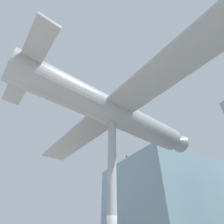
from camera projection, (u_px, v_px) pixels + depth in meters
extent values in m
cube|color=#7593A3|center=(176.00, 208.00, 22.28)|extent=(11.88, 15.29, 9.90)
cube|color=slate|center=(168.00, 167.00, 25.41)|extent=(0.36, 14.53, 0.60)
cylinder|color=#999EA3|center=(112.00, 186.00, 9.00)|extent=(0.49, 0.49, 7.67)
cylinder|color=#93999E|center=(112.00, 112.00, 11.83)|extent=(3.56, 13.10, 1.84)
cube|color=#93999E|center=(112.00, 112.00, 11.83)|extent=(20.29, 4.87, 0.18)
cube|color=#93999E|center=(26.00, 70.00, 9.09)|extent=(6.53, 1.86, 0.18)
cube|color=#93999E|center=(31.00, 58.00, 9.66)|extent=(0.33, 1.11, 1.82)
cone|color=#93999E|center=(176.00, 142.00, 15.38)|extent=(1.73, 1.56, 1.56)
sphere|color=black|center=(182.00, 145.00, 15.81)|extent=(0.44, 0.44, 0.44)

